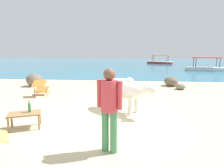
# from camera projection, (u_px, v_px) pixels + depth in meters

# --- Properties ---
(sand_beach) EXTENTS (18.00, 14.00, 0.04)m
(sand_beach) POSITION_uv_depth(u_px,v_px,m) (94.00, 122.00, 5.21)
(sand_beach) COLOR #CCB78E
(sand_beach) RESTS_ON ground
(water_surface) EXTENTS (60.00, 36.00, 0.03)m
(water_surface) POSITION_uv_depth(u_px,v_px,m) (123.00, 64.00, 26.77)
(water_surface) COLOR teal
(water_surface) RESTS_ON ground
(cow) EXTENTS (1.80, 1.53, 1.11)m
(cow) POSITION_uv_depth(u_px,v_px,m) (124.00, 89.00, 5.93)
(cow) COLOR silver
(cow) RESTS_ON sand_beach
(low_bench_table) EXTENTS (0.87, 0.70, 0.40)m
(low_bench_table) POSITION_uv_depth(u_px,v_px,m) (25.00, 115.00, 4.66)
(low_bench_table) COLOR olive
(low_bench_table) RESTS_ON sand_beach
(bottle) EXTENTS (0.07, 0.07, 0.30)m
(bottle) POSITION_uv_depth(u_px,v_px,m) (30.00, 107.00, 4.70)
(bottle) COLOR #2D6B38
(bottle) RESTS_ON low_bench_table
(deck_chair_near) EXTENTS (0.63, 0.83, 0.68)m
(deck_chair_near) POSITION_uv_depth(u_px,v_px,m) (41.00, 87.00, 8.04)
(deck_chair_near) COLOR olive
(deck_chair_near) RESTS_ON sand_beach
(person_standing) EXTENTS (0.49, 0.32, 1.62)m
(person_standing) POSITION_uv_depth(u_px,v_px,m) (109.00, 104.00, 3.48)
(person_standing) COLOR #428956
(person_standing) RESTS_ON sand_beach
(shore_rock_large) EXTENTS (0.96, 1.00, 0.69)m
(shore_rock_large) POSITION_uv_depth(u_px,v_px,m) (34.00, 80.00, 10.23)
(shore_rock_large) COLOR #6B5B4C
(shore_rock_large) RESTS_ON sand_beach
(shore_rock_medium) EXTENTS (0.86, 0.95, 0.51)m
(shore_rock_medium) POSITION_uv_depth(u_px,v_px,m) (171.00, 81.00, 10.29)
(shore_rock_medium) COLOR #6B5B4C
(shore_rock_medium) RESTS_ON sand_beach
(shore_rock_small) EXTENTS (0.67, 0.67, 0.29)m
(shore_rock_small) POSITION_uv_depth(u_px,v_px,m) (181.00, 86.00, 9.40)
(shore_rock_small) COLOR gray
(shore_rock_small) RESTS_ON sand_beach
(boat_white) EXTENTS (3.72, 1.31, 1.29)m
(boat_white) POSITION_uv_depth(u_px,v_px,m) (206.00, 68.00, 18.23)
(boat_white) COLOR white
(boat_white) RESTS_ON water_surface
(boat_red) EXTENTS (3.82, 2.57, 1.29)m
(boat_red) POSITION_uv_depth(u_px,v_px,m) (160.00, 62.00, 27.63)
(boat_red) COLOR #C63833
(boat_red) RESTS_ON water_surface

